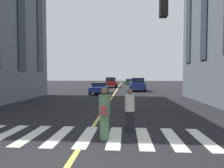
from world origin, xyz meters
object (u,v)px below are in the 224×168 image
object	(u,v)px
pedestrian_companion	(130,110)
pedestrian_near	(104,114)
car_red_parked_b	(111,82)
car_blue_near	(137,84)
car_green_parked_a	(129,82)
traffic_light_mast	(220,31)
car_blue_trailing	(99,88)

from	to	relation	value
pedestrian_companion	pedestrian_near	bearing A→B (deg)	140.56
car_red_parked_b	pedestrian_near	bearing A→B (deg)	-175.96
car_blue_near	pedestrian_near	xyz separation A→B (m)	(-20.55, 2.36, -0.09)
car_green_parked_a	car_red_parked_b	bearing A→B (deg)	163.93
pedestrian_near	traffic_light_mast	world-z (taller)	traffic_light_mast
pedestrian_near	car_red_parked_b	bearing A→B (deg)	4.04
car_green_parked_a	car_red_parked_b	xyz separation A→B (m)	(-12.41, 3.57, 0.27)
car_blue_trailing	traffic_light_mast	bearing A→B (deg)	-154.89
pedestrian_companion	traffic_light_mast	xyz separation A→B (m)	(0.44, -3.53, 3.09)
car_red_parked_b	car_blue_trailing	distance (m)	12.54
car_green_parked_a	pedestrian_companion	world-z (taller)	pedestrian_companion
car_blue_trailing	pedestrian_companion	xyz separation A→B (m)	(-15.09, -3.34, 0.12)
car_blue_near	car_green_parked_a	bearing A→B (deg)	2.26
car_blue_trailing	pedestrian_companion	bearing A→B (deg)	-167.53
car_green_parked_a	car_red_parked_b	distance (m)	12.92
car_red_parked_b	pedestrian_companion	world-z (taller)	car_red_parked_b
car_red_parked_b	pedestrian_companion	size ratio (longest dim) A/B	2.85
pedestrian_companion	traffic_light_mast	world-z (taller)	traffic_light_mast
pedestrian_near	car_blue_near	bearing A→B (deg)	-6.55
pedestrian_companion	traffic_light_mast	size ratio (longest dim) A/B	0.30
car_blue_near	traffic_light_mast	distance (m)	19.39
car_blue_near	car_blue_trailing	world-z (taller)	car_blue_near
car_green_parked_a	pedestrian_companion	size ratio (longest dim) A/B	2.36
car_green_parked_a	car_blue_trailing	world-z (taller)	car_green_parked_a
car_green_parked_a	pedestrian_near	distance (m)	41.12
car_blue_trailing	car_green_parked_a	bearing A→B (deg)	-9.15
pedestrian_near	pedestrian_companion	distance (m)	1.37
car_blue_near	pedestrian_near	world-z (taller)	car_blue_near
car_red_parked_b	car_blue_trailing	xyz separation A→B (m)	(-12.53, 0.44, -0.27)
car_red_parked_b	car_blue_trailing	world-z (taller)	car_red_parked_b
car_blue_trailing	pedestrian_companion	world-z (taller)	pedestrian_companion
pedestrian_near	car_green_parked_a	bearing A→B (deg)	-2.16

